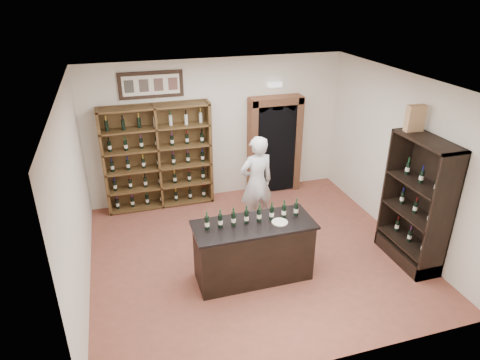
% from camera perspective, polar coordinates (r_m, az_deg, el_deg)
% --- Properties ---
extents(floor, '(5.50, 5.50, 0.00)m').
position_cam_1_polar(floor, '(7.67, 1.75, -9.82)').
color(floor, brown).
rests_on(floor, ground).
extents(ceiling, '(5.50, 5.50, 0.00)m').
position_cam_1_polar(ceiling, '(6.44, 2.10, 12.63)').
color(ceiling, white).
rests_on(ceiling, wall_back).
extents(wall_back, '(5.50, 0.04, 3.00)m').
position_cam_1_polar(wall_back, '(9.16, -3.08, 6.69)').
color(wall_back, silver).
rests_on(wall_back, ground).
extents(wall_left, '(0.04, 5.00, 3.00)m').
position_cam_1_polar(wall_left, '(6.65, -21.19, -2.47)').
color(wall_left, silver).
rests_on(wall_left, ground).
extents(wall_right, '(0.04, 5.00, 3.00)m').
position_cam_1_polar(wall_right, '(8.16, 20.57, 2.71)').
color(wall_right, silver).
rests_on(wall_right, ground).
extents(wine_shelf, '(2.20, 0.38, 2.20)m').
position_cam_1_polar(wine_shelf, '(8.94, -10.88, 3.06)').
color(wine_shelf, brown).
rests_on(wine_shelf, ground).
extents(framed_picture, '(1.25, 0.04, 0.52)m').
position_cam_1_polar(framed_picture, '(8.65, -11.78, 12.32)').
color(framed_picture, black).
rests_on(framed_picture, wall_back).
extents(arched_doorway, '(1.17, 0.35, 2.17)m').
position_cam_1_polar(arched_doorway, '(9.48, 4.60, 4.98)').
color(arched_doorway, black).
rests_on(arched_doorway, ground).
extents(emergency_light, '(0.30, 0.10, 0.10)m').
position_cam_1_polar(emergency_light, '(9.21, 4.67, 12.56)').
color(emergency_light, white).
rests_on(emergency_light, wall_back).
extents(tasting_counter, '(1.88, 0.78, 1.00)m').
position_cam_1_polar(tasting_counter, '(6.87, 1.79, -9.47)').
color(tasting_counter, black).
rests_on(tasting_counter, ground).
extents(counter_bottle_0, '(0.07, 0.07, 0.30)m').
position_cam_1_polar(counter_bottle_0, '(6.42, -4.42, -5.73)').
color(counter_bottle_0, black).
rests_on(counter_bottle_0, tasting_counter).
extents(counter_bottle_1, '(0.07, 0.07, 0.30)m').
position_cam_1_polar(counter_bottle_1, '(6.46, -2.64, -5.47)').
color(counter_bottle_1, black).
rests_on(counter_bottle_1, tasting_counter).
extents(counter_bottle_2, '(0.07, 0.07, 0.30)m').
position_cam_1_polar(counter_bottle_2, '(6.50, -0.87, -5.21)').
color(counter_bottle_2, black).
rests_on(counter_bottle_2, tasting_counter).
extents(counter_bottle_3, '(0.07, 0.07, 0.30)m').
position_cam_1_polar(counter_bottle_3, '(6.55, 0.86, -4.95)').
color(counter_bottle_3, black).
rests_on(counter_bottle_3, tasting_counter).
extents(counter_bottle_4, '(0.07, 0.07, 0.30)m').
position_cam_1_polar(counter_bottle_4, '(6.61, 2.57, -4.69)').
color(counter_bottle_4, black).
rests_on(counter_bottle_4, tasting_counter).
extents(counter_bottle_5, '(0.07, 0.07, 0.30)m').
position_cam_1_polar(counter_bottle_5, '(6.67, 4.24, -4.43)').
color(counter_bottle_5, black).
rests_on(counter_bottle_5, tasting_counter).
extents(counter_bottle_6, '(0.07, 0.07, 0.30)m').
position_cam_1_polar(counter_bottle_6, '(6.74, 5.88, -4.17)').
color(counter_bottle_6, black).
rests_on(counter_bottle_6, tasting_counter).
extents(counter_bottle_7, '(0.07, 0.07, 0.30)m').
position_cam_1_polar(counter_bottle_7, '(6.82, 7.49, -3.91)').
color(counter_bottle_7, black).
rests_on(counter_bottle_7, tasting_counter).
extents(side_cabinet, '(0.48, 1.20, 2.20)m').
position_cam_1_polar(side_cabinet, '(7.71, 22.24, -5.08)').
color(side_cabinet, black).
rests_on(side_cabinet, ground).
extents(shopkeeper, '(0.73, 0.53, 1.85)m').
position_cam_1_polar(shopkeeper, '(8.06, 2.21, -0.36)').
color(shopkeeper, silver).
rests_on(shopkeeper, ground).
extents(plate, '(0.25, 0.25, 0.02)m').
position_cam_1_polar(plate, '(6.64, 5.32, -5.62)').
color(plate, silver).
rests_on(plate, tasting_counter).
extents(wine_crate, '(0.31, 0.14, 0.42)m').
position_cam_1_polar(wine_crate, '(7.36, 22.32, 7.63)').
color(wine_crate, tan).
rests_on(wine_crate, side_cabinet).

